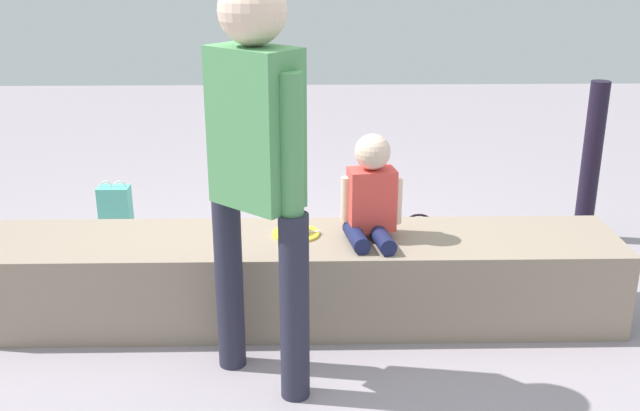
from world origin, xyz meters
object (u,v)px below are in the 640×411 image
Objects in this scene: gift_bag at (116,213)px; handbag_black_leather at (417,250)px; water_bottle_far_side at (351,212)px; adult_standing at (256,154)px; party_cup_red at (95,271)px; cake_plate at (296,230)px; cake_box_white at (507,261)px; child_seated at (371,194)px; water_bottle_near_gift at (266,203)px.

gift_bag is 1.79m from handbag_black_leather.
handbag_black_leather is (1.73, -0.47, -0.05)m from gift_bag.
gift_bag is 2.04× the size of water_bottle_far_side.
adult_standing is 1.61m from party_cup_red.
cake_plate is 1.24× the size of water_bottle_far_side.
cake_box_white reaches higher than party_cup_red.
party_cup_red is at bearing -88.38° from gift_bag.
child_seated is 2.68× the size of water_bottle_far_side.
cake_box_white is at bearing 38.55° from adult_standing.
party_cup_red is (-0.93, 0.95, -0.90)m from adult_standing.
water_bottle_near_gift is 0.73× the size of cake_box_white.
cake_plate is at bearing -105.58° from water_bottle_far_side.
water_bottle_far_side reaches higher than party_cup_red.
cake_plate reaches higher than water_bottle_far_side.
water_bottle_far_side is at bearing 9.07° from gift_bag.
water_bottle_far_side is 0.56× the size of handbag_black_leather.
child_seated is 1.34m from water_bottle_far_side.
cake_box_white is (2.21, -0.52, -0.10)m from gift_bag.
handbag_black_leather is at bearing 3.42° from party_cup_red.
gift_bag is at bearing 121.78° from adult_standing.
gift_bag is (-1.42, 1.00, -0.45)m from child_seated.
adult_standing is 2.04m from water_bottle_near_gift.
adult_standing is at bearing -104.82° from water_bottle_far_side.
gift_bag is at bearing 164.69° from handbag_black_leather.
gift_bag is at bearing 91.62° from party_cup_red.
water_bottle_near_gift is at bearing 46.33° from party_cup_red.
party_cup_red is at bearing 163.22° from child_seated.
gift_bag is at bearing 144.90° from child_seated.
child_seated is 1.07m from cake_box_white.
water_bottle_far_side is (1.41, 0.23, -0.09)m from gift_bag.
party_cup_red is 0.34× the size of handbag_black_leather.
cake_plate reaches higher than cake_box_white.
adult_standing reaches higher than water_bottle_near_gift.
water_bottle_far_side reaches higher than cake_box_white.
water_bottle_near_gift is at bearing 169.98° from water_bottle_far_side.
water_bottle_near_gift is 0.73× the size of handbag_black_leather.
cake_box_white is at bearing -32.29° from water_bottle_near_gift.
handbag_black_leather reaches higher than water_bottle_near_gift.
adult_standing is 1.56m from handbag_black_leather.
cake_plate reaches higher than handbag_black_leather.
child_seated reaches higher than water_bottle_far_side.
adult_standing is 8.80× the size of water_bottle_far_side.
water_bottle_far_side is (-0.01, 1.23, -0.54)m from child_seated.
party_cup_red is at bearing -133.67° from water_bottle_near_gift.
adult_standing reaches higher than handbag_black_leather.
water_bottle_near_gift is 1.17m from handbag_black_leather.
water_bottle_near_gift reaches higher than cake_box_white.
child_seated is 0.30× the size of adult_standing.
water_bottle_far_side is at bearing 90.58° from child_seated.
adult_standing is at bearing -58.22° from gift_bag.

